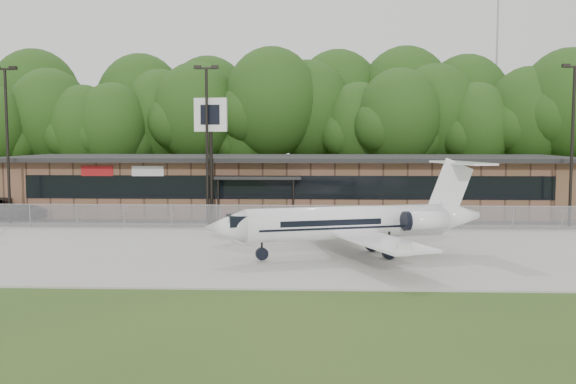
{
  "coord_description": "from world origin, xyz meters",
  "views": [
    {
      "loc": [
        1.75,
        -24.36,
        5.66
      ],
      "look_at": [
        0.36,
        12.0,
        2.58
      ],
      "focal_mm": 40.0,
      "sensor_mm": 36.0,
      "label": 1
    }
  ],
  "objects_px": {
    "terminal": "(289,184)",
    "business_jet": "(356,224)",
    "suv": "(8,209)",
    "pole_sign": "(211,128)"
  },
  "relations": [
    {
      "from": "terminal",
      "to": "business_jet",
      "type": "distance_m",
      "value": 18.77
    },
    {
      "from": "terminal",
      "to": "suv",
      "type": "xyz_separation_m",
      "value": [
        -19.24,
        -5.09,
        -1.4
      ]
    },
    {
      "from": "business_jet",
      "to": "suv",
      "type": "relative_size",
      "value": 2.44
    },
    {
      "from": "business_jet",
      "to": "pole_sign",
      "type": "height_order",
      "value": "pole_sign"
    },
    {
      "from": "business_jet",
      "to": "pole_sign",
      "type": "xyz_separation_m",
      "value": [
        -8.6,
        11.23,
        4.63
      ]
    },
    {
      "from": "suv",
      "to": "pole_sign",
      "type": "xyz_separation_m",
      "value": [
        14.44,
        -2.05,
        5.51
      ]
    },
    {
      "from": "suv",
      "to": "pole_sign",
      "type": "distance_m",
      "value": 15.59
    },
    {
      "from": "business_jet",
      "to": "suv",
      "type": "xyz_separation_m",
      "value": [
        -23.04,
        13.29,
        -0.87
      ]
    },
    {
      "from": "suv",
      "to": "pole_sign",
      "type": "relative_size",
      "value": 0.68
    },
    {
      "from": "terminal",
      "to": "business_jet",
      "type": "height_order",
      "value": "business_jet"
    }
  ]
}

